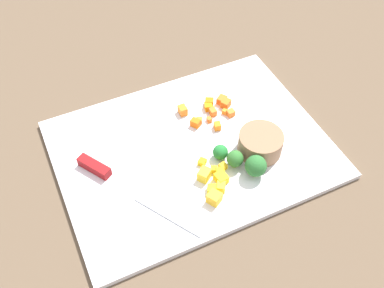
% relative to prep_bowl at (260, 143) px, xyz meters
% --- Properties ---
extents(ground_plane, '(4.00, 4.00, 0.00)m').
position_rel_prep_bowl_xyz_m(ground_plane, '(-0.12, 0.06, -0.03)').
color(ground_plane, brown).
extents(cutting_board, '(0.52, 0.39, 0.01)m').
position_rel_prep_bowl_xyz_m(cutting_board, '(-0.12, 0.06, -0.03)').
color(cutting_board, white).
rests_on(cutting_board, ground_plane).
extents(prep_bowl, '(0.09, 0.09, 0.04)m').
position_rel_prep_bowl_xyz_m(prep_bowl, '(0.00, 0.00, 0.00)').
color(prep_bowl, '#8D6648').
rests_on(prep_bowl, cutting_board).
extents(chef_knife, '(0.17, 0.25, 0.02)m').
position_rel_prep_bowl_xyz_m(chef_knife, '(-0.28, 0.05, -0.01)').
color(chef_knife, silver).
rests_on(chef_knife, cutting_board).
extents(carrot_dice_0, '(0.03, 0.02, 0.02)m').
position_rel_prep_bowl_xyz_m(carrot_dice_0, '(-0.00, 0.14, -0.01)').
color(carrot_dice_0, orange).
rests_on(carrot_dice_0, cutting_board).
extents(carrot_dice_1, '(0.03, 0.03, 0.02)m').
position_rel_prep_bowl_xyz_m(carrot_dice_1, '(-0.00, 0.15, -0.01)').
color(carrot_dice_1, orange).
rests_on(carrot_dice_1, cutting_board).
extents(carrot_dice_2, '(0.02, 0.02, 0.01)m').
position_rel_prep_bowl_xyz_m(carrot_dice_2, '(-0.07, 0.12, -0.02)').
color(carrot_dice_2, orange).
rests_on(carrot_dice_2, cutting_board).
extents(carrot_dice_3, '(0.02, 0.02, 0.02)m').
position_rel_prep_bowl_xyz_m(carrot_dice_3, '(-0.09, 0.16, -0.01)').
color(carrot_dice_3, orange).
rests_on(carrot_dice_3, cutting_board).
extents(carrot_dice_4, '(0.02, 0.02, 0.01)m').
position_rel_prep_bowl_xyz_m(carrot_dice_4, '(-0.04, 0.14, -0.01)').
color(carrot_dice_4, orange).
rests_on(carrot_dice_4, cutting_board).
extents(carrot_dice_5, '(0.01, 0.02, 0.01)m').
position_rel_prep_bowl_xyz_m(carrot_dice_5, '(-0.04, 0.13, -0.01)').
color(carrot_dice_5, orange).
rests_on(carrot_dice_5, cutting_board).
extents(carrot_dice_6, '(0.02, 0.02, 0.01)m').
position_rel_prep_bowl_xyz_m(carrot_dice_6, '(-0.05, 0.09, -0.01)').
color(carrot_dice_6, orange).
rests_on(carrot_dice_6, cutting_board).
extents(carrot_dice_7, '(0.02, 0.02, 0.01)m').
position_rel_prep_bowl_xyz_m(carrot_dice_7, '(-0.01, 0.11, -0.01)').
color(carrot_dice_7, orange).
rests_on(carrot_dice_7, cutting_board).
extents(carrot_dice_8, '(0.01, 0.01, 0.01)m').
position_rel_prep_bowl_xyz_m(carrot_dice_8, '(-0.05, 0.11, -0.02)').
color(carrot_dice_8, orange).
rests_on(carrot_dice_8, cutting_board).
extents(carrot_dice_9, '(0.01, 0.01, 0.01)m').
position_rel_prep_bowl_xyz_m(carrot_dice_9, '(-0.01, 0.12, -0.02)').
color(carrot_dice_9, orange).
rests_on(carrot_dice_9, cutting_board).
extents(carrot_dice_10, '(0.02, 0.02, 0.02)m').
position_rel_prep_bowl_xyz_m(carrot_dice_10, '(-0.09, 0.11, -0.01)').
color(carrot_dice_10, orange).
rests_on(carrot_dice_10, cutting_board).
extents(carrot_dice_11, '(0.02, 0.02, 0.02)m').
position_rel_prep_bowl_xyz_m(carrot_dice_11, '(-0.03, 0.15, -0.01)').
color(carrot_dice_11, orange).
rests_on(carrot_dice_11, cutting_board).
extents(pepper_dice_0, '(0.02, 0.02, 0.01)m').
position_rel_prep_bowl_xyz_m(pepper_dice_0, '(-0.09, -0.01, -0.02)').
color(pepper_dice_0, yellow).
rests_on(pepper_dice_0, cutting_board).
extents(pepper_dice_1, '(0.02, 0.03, 0.02)m').
position_rel_prep_bowl_xyz_m(pepper_dice_1, '(-0.10, -0.03, -0.01)').
color(pepper_dice_1, yellow).
rests_on(pepper_dice_1, cutting_board).
extents(pepper_dice_2, '(0.02, 0.02, 0.01)m').
position_rel_prep_bowl_xyz_m(pepper_dice_2, '(-0.10, -0.02, -0.01)').
color(pepper_dice_2, yellow).
rests_on(pepper_dice_2, cutting_board).
extents(pepper_dice_3, '(0.02, 0.02, 0.02)m').
position_rel_prep_bowl_xyz_m(pepper_dice_3, '(-0.11, -0.05, -0.01)').
color(pepper_dice_3, yellow).
rests_on(pepper_dice_3, cutting_board).
extents(pepper_dice_4, '(0.03, 0.03, 0.02)m').
position_rel_prep_bowl_xyz_m(pepper_dice_4, '(-0.13, -0.07, -0.01)').
color(pepper_dice_4, yellow).
rests_on(pepper_dice_4, cutting_board).
extents(pepper_dice_5, '(0.02, 0.02, 0.01)m').
position_rel_prep_bowl_xyz_m(pepper_dice_5, '(-0.13, -0.05, -0.01)').
color(pepper_dice_5, yellow).
rests_on(pepper_dice_5, cutting_board).
extents(pepper_dice_6, '(0.02, 0.02, 0.01)m').
position_rel_prep_bowl_xyz_m(pepper_dice_6, '(-0.10, -0.01, -0.02)').
color(pepper_dice_6, yellow).
rests_on(pepper_dice_6, cutting_board).
extents(pepper_dice_7, '(0.02, 0.02, 0.01)m').
position_rel_prep_bowl_xyz_m(pepper_dice_7, '(-0.11, 0.02, -0.02)').
color(pepper_dice_7, yellow).
rests_on(pepper_dice_7, cutting_board).
extents(pepper_dice_8, '(0.03, 0.03, 0.02)m').
position_rel_prep_bowl_xyz_m(pepper_dice_8, '(-0.13, -0.01, -0.01)').
color(pepper_dice_8, yellow).
rests_on(pepper_dice_8, cutting_board).
extents(broccoli_floret_0, '(0.03, 0.03, 0.03)m').
position_rel_prep_bowl_xyz_m(broccoli_floret_0, '(-0.08, 0.02, -0.01)').
color(broccoli_floret_0, '#98B467').
rests_on(broccoli_floret_0, cutting_board).
extents(broccoli_floret_1, '(0.03, 0.03, 0.04)m').
position_rel_prep_bowl_xyz_m(broccoli_floret_1, '(-0.06, -0.01, -0.00)').
color(broccoli_floret_1, '#85BD5D').
rests_on(broccoli_floret_1, cutting_board).
extents(broccoli_floret_2, '(0.04, 0.04, 0.05)m').
position_rel_prep_bowl_xyz_m(broccoli_floret_2, '(-0.04, -0.05, 0.00)').
color(broccoli_floret_2, '#90AD55').
rests_on(broccoli_floret_2, cutting_board).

